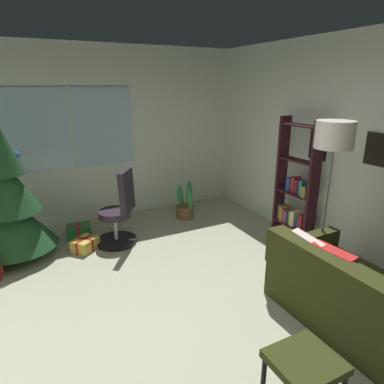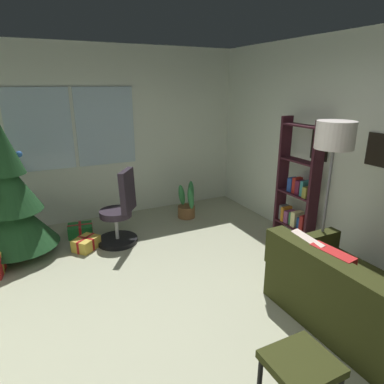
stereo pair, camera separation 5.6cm
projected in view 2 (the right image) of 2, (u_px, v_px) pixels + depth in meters
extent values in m
cube|color=#ABAD8F|center=(184.00, 340.00, 3.01)|extent=(4.77, 6.34, 0.10)
cube|color=silver|center=(98.00, 135.00, 5.32)|extent=(4.77, 0.10, 2.73)
cube|color=silver|center=(40.00, 130.00, 4.87)|extent=(0.90, 0.03, 1.20)
cube|color=silver|center=(106.00, 127.00, 5.27)|extent=(0.90, 0.03, 1.20)
cube|color=black|center=(378.00, 150.00, 3.62)|extent=(0.02, 0.27, 0.36)
cube|color=black|center=(320.00, 144.00, 4.34)|extent=(0.02, 0.27, 0.41)
cube|color=#2D3113|center=(382.00, 323.00, 2.86)|extent=(0.92, 2.04, 0.40)
cube|color=#2D3113|center=(359.00, 297.00, 2.59)|extent=(0.20, 2.04, 0.36)
cube|color=#2D3113|center=(305.00, 245.00, 3.58)|extent=(0.91, 0.14, 0.20)
cube|color=red|center=(331.00, 271.00, 2.96)|extent=(0.18, 0.41, 0.41)
cube|color=beige|center=(307.00, 257.00, 3.21)|extent=(0.25, 0.42, 0.42)
cube|color=#2D3113|center=(301.00, 363.00, 2.21)|extent=(0.44, 0.41, 0.06)
cylinder|color=black|center=(260.00, 379.00, 2.34)|extent=(0.04, 0.04, 0.35)
cylinder|color=black|center=(301.00, 360.00, 2.50)|extent=(0.04, 0.04, 0.35)
cylinder|color=#4C331E|center=(21.00, 250.00, 4.36)|extent=(0.12, 0.12, 0.16)
cone|color=#1D4723|center=(16.00, 222.00, 4.23)|extent=(0.99, 0.99, 0.64)
cone|color=#1D4723|center=(9.00, 186.00, 4.09)|extent=(0.71, 0.71, 0.64)
cone|color=#1D4723|center=(3.00, 148.00, 3.94)|extent=(0.44, 0.44, 0.64)
sphere|color=red|center=(9.00, 161.00, 4.19)|extent=(0.05, 0.05, 0.05)
sphere|color=silver|center=(10.00, 180.00, 4.32)|extent=(0.08, 0.08, 0.08)
sphere|color=blue|center=(19.00, 154.00, 4.12)|extent=(0.08, 0.08, 0.08)
cube|color=#1E722D|center=(80.00, 230.00, 4.93)|extent=(0.38, 0.31, 0.17)
cube|color=red|center=(80.00, 230.00, 4.93)|extent=(0.35, 0.09, 0.18)
cube|color=red|center=(80.00, 230.00, 4.93)|extent=(0.08, 0.28, 0.18)
cube|color=gold|center=(86.00, 244.00, 4.53)|extent=(0.41, 0.40, 0.16)
cube|color=#B21919|center=(86.00, 244.00, 4.53)|extent=(0.28, 0.24, 0.17)
cube|color=#B21919|center=(86.00, 244.00, 4.53)|extent=(0.19, 0.22, 0.17)
cylinder|color=black|center=(118.00, 240.00, 4.74)|extent=(0.56, 0.56, 0.06)
cylinder|color=#B2B2B7|center=(117.00, 226.00, 4.68)|extent=(0.05, 0.05, 0.38)
cylinder|color=black|center=(116.00, 213.00, 4.62)|extent=(0.44, 0.44, 0.09)
cube|color=black|center=(127.00, 191.00, 4.49)|extent=(0.31, 0.38, 0.57)
cube|color=#391720|center=(314.00, 189.00, 4.25)|extent=(0.18, 0.04, 1.73)
cube|color=#391720|center=(282.00, 178.00, 4.76)|extent=(0.18, 0.04, 1.73)
cube|color=#391720|center=(293.00, 225.00, 4.70)|extent=(0.18, 0.56, 0.02)
cube|color=#391720|center=(296.00, 194.00, 4.55)|extent=(0.18, 0.56, 0.02)
cube|color=#391720|center=(300.00, 161.00, 4.41)|extent=(0.18, 0.56, 0.02)
cube|color=#391720|center=(303.00, 126.00, 4.27)|extent=(0.18, 0.56, 0.02)
cube|color=maroon|center=(305.00, 223.00, 4.49)|extent=(0.17, 0.06, 0.21)
cube|color=navy|center=(302.00, 223.00, 4.57)|extent=(0.14, 0.06, 0.15)
cube|color=beige|center=(297.00, 219.00, 4.62)|extent=(0.16, 0.08, 0.21)
cube|color=#2C693B|center=(294.00, 218.00, 4.69)|extent=(0.15, 0.04, 0.18)
cube|color=#813E6B|center=(290.00, 216.00, 4.75)|extent=(0.16, 0.08, 0.17)
cube|color=#C0731D|center=(286.00, 214.00, 4.80)|extent=(0.17, 0.05, 0.21)
cube|color=#54575B|center=(284.00, 212.00, 4.87)|extent=(0.13, 0.07, 0.21)
cube|color=olive|center=(309.00, 192.00, 4.36)|extent=(0.16, 0.07, 0.15)
cube|color=teal|center=(305.00, 188.00, 4.42)|extent=(0.14, 0.05, 0.21)
cube|color=#5C1933|center=(301.00, 187.00, 4.49)|extent=(0.14, 0.07, 0.19)
cube|color=#A1221A|center=(297.00, 185.00, 4.55)|extent=(0.13, 0.06, 0.21)
cube|color=navy|center=(293.00, 184.00, 4.62)|extent=(0.14, 0.08, 0.19)
cylinder|color=slate|center=(317.00, 277.00, 3.86)|extent=(0.28, 0.28, 0.03)
cylinder|color=slate|center=(325.00, 217.00, 3.63)|extent=(0.03, 0.03, 1.48)
cylinder|color=white|center=(335.00, 135.00, 3.36)|extent=(0.39, 0.39, 0.28)
cylinder|color=brown|center=(186.00, 212.00, 5.62)|extent=(0.29, 0.29, 0.19)
ellipsoid|color=#2F753E|center=(191.00, 198.00, 5.42)|extent=(0.14, 0.12, 0.39)
ellipsoid|color=#2F753E|center=(191.00, 193.00, 5.64)|extent=(0.14, 0.14, 0.40)
ellipsoid|color=#2F753E|center=(182.00, 195.00, 5.52)|extent=(0.21, 0.21, 0.42)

